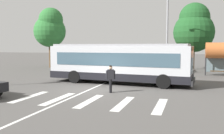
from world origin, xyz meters
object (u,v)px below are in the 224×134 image
city_transit_bus (119,63)px  twin_arm_street_lamp (167,17)px  parked_car_blue (108,63)px  parked_car_champagne (150,64)px  parked_car_silver (128,64)px  pedestrian_crossing_street (111,77)px  background_tree_left (50,28)px  parked_car_white (88,63)px  background_tree_right (194,28)px  parked_car_red (176,65)px

city_transit_bus → twin_arm_street_lamp: twin_arm_street_lamp is taller
parked_car_blue → parked_car_champagne: same height
parked_car_blue → parked_car_silver: same height
pedestrian_crossing_street → city_transit_bus: bearing=98.0°
city_transit_bus → background_tree_left: (-12.67, 11.09, 3.72)m
parked_car_white → parked_car_silver: 5.43m
background_tree_left → background_tree_right: (18.34, 3.07, -0.18)m
parked_car_silver → parked_car_white: bearing=175.1°
pedestrian_crossing_street → parked_car_red: 15.05m
parked_car_blue → parked_car_silver: bearing=0.9°
city_transit_bus → parked_car_silver: bearing=100.0°
parked_car_red → twin_arm_street_lamp: (-0.79, -3.13, 5.05)m
parked_car_champagne → parked_car_blue: bearing=-178.3°
parked_car_champagne → parked_car_red: (2.97, -0.11, 0.00)m
parked_car_champagne → background_tree_left: size_ratio=0.58×
city_transit_bus → parked_car_champagne: bearing=85.8°
pedestrian_crossing_street → parked_car_silver: bearing=99.5°
pedestrian_crossing_street → twin_arm_street_lamp: bearing=78.1°
parked_car_blue → background_tree_right: bearing=18.6°
twin_arm_street_lamp → parked_car_champagne: bearing=124.0°
twin_arm_street_lamp → pedestrian_crossing_street: bearing=-101.9°
parked_car_white → background_tree_left: bearing=-178.1°
pedestrian_crossing_street → parked_car_silver: size_ratio=0.38×
background_tree_left → parked_car_red: bearing=-1.0°
pedestrian_crossing_street → parked_car_blue: 15.47m
parked_car_silver → background_tree_left: background_tree_left is taller
city_transit_bus → twin_arm_street_lamp: size_ratio=1.20×
parked_car_blue → parked_car_red: size_ratio=0.99×
background_tree_right → city_transit_bus: bearing=-111.8°
parked_car_white → parked_car_red: same height
parked_car_champagne → parked_car_silver: bearing=-177.5°
parked_car_white → twin_arm_street_lamp: twin_arm_street_lamp is taller
parked_car_red → background_tree_left: bearing=179.0°
parked_car_white → city_transit_bus: bearing=-57.0°
parked_car_champagne → background_tree_left: (-13.46, 0.17, 4.54)m
pedestrian_crossing_street → background_tree_right: background_tree_right is taller
parked_car_red → background_tree_left: (-16.43, 0.28, 4.54)m
parked_car_champagne → background_tree_right: size_ratio=0.56×
parked_car_champagne → twin_arm_street_lamp: (2.18, -3.24, 5.05)m
background_tree_right → parked_car_red: bearing=-119.6°
city_transit_bus → background_tree_left: bearing=138.8°
parked_car_silver → twin_arm_street_lamp: bearing=-32.6°
parked_car_blue → background_tree_left: background_tree_left is taller
parked_car_champagne → background_tree_left: background_tree_left is taller
pedestrian_crossing_street → twin_arm_street_lamp: 12.78m
parked_car_champagne → twin_arm_street_lamp: size_ratio=0.49×
parked_car_blue → background_tree_right: (10.08, 3.40, 4.36)m
parked_car_silver → background_tree_left: 11.69m
parked_car_silver → parked_car_red: bearing=0.1°
parked_car_white → pedestrian_crossing_street: bearing=-62.6°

